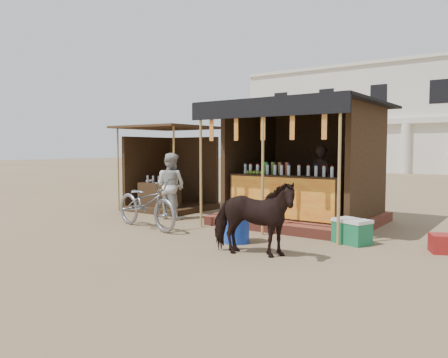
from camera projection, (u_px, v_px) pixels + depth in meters
ground at (175, 242)px, 8.23m from camera, size 120.00×120.00×0.00m
main_stall at (302, 180)px, 10.29m from camera, size 3.60×3.61×2.78m
secondary_stall at (168, 180)px, 12.63m from camera, size 2.40×2.40×2.38m
cow at (253, 218)px, 7.11m from camera, size 1.60×1.01×1.25m
motorbike at (146, 203)px, 9.60m from camera, size 2.24×1.14×1.12m
bystander at (171, 186)px, 10.91m from camera, size 0.86×0.70×1.65m
blue_barrel at (236, 224)px, 8.15m from camera, size 0.55×0.55×0.69m
red_crate at (444, 244)px, 7.36m from camera, size 0.54×0.53×0.31m
cooler at (352, 231)px, 8.07m from camera, size 0.75×0.63×0.46m
background_building at (418, 120)px, 33.40m from camera, size 26.00×7.45×8.18m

